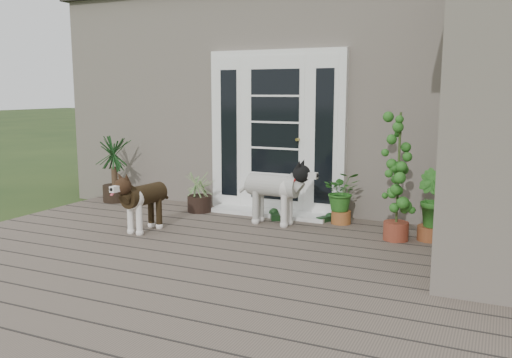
% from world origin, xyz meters
% --- Properties ---
extents(deck, '(6.20, 4.60, 0.12)m').
position_xyz_m(deck, '(0.00, 0.40, 0.06)').
color(deck, '#6B5B4C').
rests_on(deck, ground).
extents(house_main, '(7.40, 4.00, 3.10)m').
position_xyz_m(house_main, '(0.00, 4.65, 1.55)').
color(house_main, '#665E54').
rests_on(house_main, ground).
extents(door_unit, '(1.90, 0.14, 2.15)m').
position_xyz_m(door_unit, '(-0.20, 2.60, 1.19)').
color(door_unit, white).
rests_on(door_unit, deck).
extents(door_step, '(1.60, 0.40, 0.05)m').
position_xyz_m(door_step, '(-0.20, 2.40, 0.14)').
color(door_step, white).
rests_on(door_step, deck).
extents(brindle_dog, '(0.40, 0.78, 0.63)m').
position_xyz_m(brindle_dog, '(-1.18, 1.00, 0.43)').
color(brindle_dog, '#322312').
rests_on(brindle_dog, deck).
extents(white_dog, '(0.86, 0.40, 0.71)m').
position_xyz_m(white_dog, '(0.04, 1.93, 0.47)').
color(white_dog, white).
rests_on(white_dog, deck).
extents(spider_plant, '(0.59, 0.59, 0.58)m').
position_xyz_m(spider_plant, '(-1.14, 2.17, 0.41)').
color(spider_plant, '#8EB56F').
rests_on(spider_plant, deck).
extents(yucca, '(0.77, 0.77, 0.98)m').
position_xyz_m(yucca, '(-2.62, 2.24, 0.61)').
color(yucca, black).
rests_on(yucca, deck).
extents(herb_a, '(0.58, 0.58, 0.57)m').
position_xyz_m(herb_a, '(0.80, 2.32, 0.41)').
color(herb_a, '#1B6020').
rests_on(herb_a, deck).
extents(herb_b, '(0.54, 0.54, 0.57)m').
position_xyz_m(herb_b, '(1.89, 1.98, 0.40)').
color(herb_b, '#1A4F16').
rests_on(herb_b, deck).
extents(herb_c, '(0.45, 0.45, 0.54)m').
position_xyz_m(herb_c, '(2.08, 2.38, 0.39)').
color(herb_c, '#164D1B').
rests_on(herb_c, deck).
extents(sapling, '(0.49, 0.49, 1.45)m').
position_xyz_m(sapling, '(1.55, 1.84, 0.84)').
color(sapling, '#1D5518').
rests_on(sapling, deck).
extents(clog_left, '(0.29, 0.35, 0.10)m').
position_xyz_m(clog_left, '(-0.05, 2.20, 0.17)').
color(clog_left, black).
rests_on(clog_left, deck).
extents(clog_right, '(0.23, 0.30, 0.08)m').
position_xyz_m(clog_right, '(0.59, 2.34, 0.16)').
color(clog_right, black).
rests_on(clog_right, deck).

